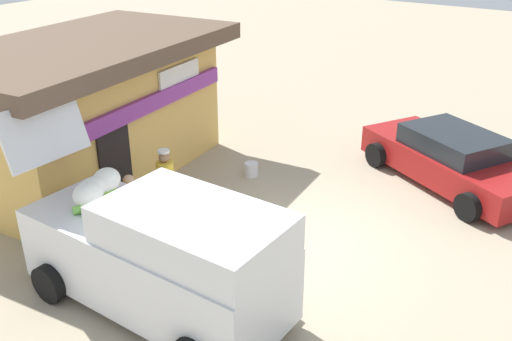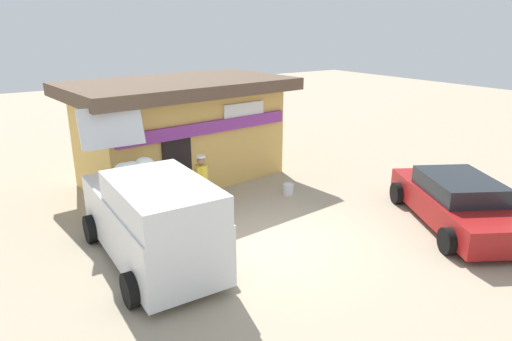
% 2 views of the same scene
% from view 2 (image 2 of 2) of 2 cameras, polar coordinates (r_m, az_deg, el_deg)
% --- Properties ---
extents(ground_plane, '(60.00, 60.00, 0.00)m').
position_cam_2_polar(ground_plane, '(10.81, 2.39, -8.62)').
color(ground_plane, tan).
extents(storefront_bar, '(7.21, 4.58, 3.20)m').
position_cam_2_polar(storefront_bar, '(14.63, -9.36, 5.25)').
color(storefront_bar, '#E0B259').
rests_on(storefront_bar, ground_plane).
extents(delivery_van, '(2.16, 4.76, 2.94)m').
position_cam_2_polar(delivery_van, '(9.73, -13.03, -5.79)').
color(delivery_van, silver).
rests_on(delivery_van, ground_plane).
extents(parked_sedan, '(3.65, 4.65, 1.25)m').
position_cam_2_polar(parked_sedan, '(12.41, 23.98, -3.65)').
color(parked_sedan, maroon).
rests_on(parked_sedan, ground_plane).
extents(vendor_standing, '(0.48, 0.48, 1.60)m').
position_cam_2_polar(vendor_standing, '(11.98, -6.86, -1.29)').
color(vendor_standing, navy).
rests_on(vendor_standing, ground_plane).
extents(customer_bending, '(0.71, 0.58, 1.40)m').
position_cam_2_polar(customer_bending, '(11.60, -12.05, -2.60)').
color(customer_bending, navy).
rests_on(customer_bending, ground_plane).
extents(unloaded_banana_pile, '(0.84, 0.85, 0.44)m').
position_cam_2_polar(unloaded_banana_pile, '(12.82, -17.55, -4.08)').
color(unloaded_banana_pile, silver).
rests_on(unloaded_banana_pile, ground_plane).
extents(paint_bucket, '(0.32, 0.32, 0.33)m').
position_cam_2_polar(paint_bucket, '(13.48, 4.07, -2.36)').
color(paint_bucket, silver).
rests_on(paint_bucket, ground_plane).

